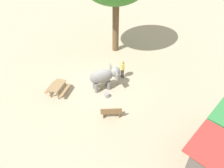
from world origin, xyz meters
TOP-DOWN VIEW (x-y plane):
  - ground_plane at (0.00, 0.00)m, footprint 60.00×60.00m
  - elephant at (0.21, 0.34)m, footprint 2.44×2.03m
  - person_handler at (-1.74, 0.43)m, footprint 0.32×0.51m
  - wooden_bench at (2.11, 2.83)m, footprint 1.29×1.26m
  - picnic_table_near at (3.11, -1.80)m, footprint 2.00×2.00m
  - market_stall_red at (1.75, 9.29)m, footprint 2.50×2.50m
  - feed_bucket at (0.87, 1.20)m, footprint 0.36×0.36m

SIDE VIEW (x-z plane):
  - ground_plane at x=0.00m, z-range 0.00..0.00m
  - feed_bucket at x=0.87m, z-range 0.00..0.32m
  - wooden_bench at x=2.11m, z-range 0.03..0.91m
  - picnic_table_near at x=3.11m, z-range 0.20..0.98m
  - person_handler at x=-1.74m, z-range 0.14..1.76m
  - elephant at x=0.21m, z-range 0.24..1.96m
  - market_stall_red at x=1.75m, z-range -0.12..2.40m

